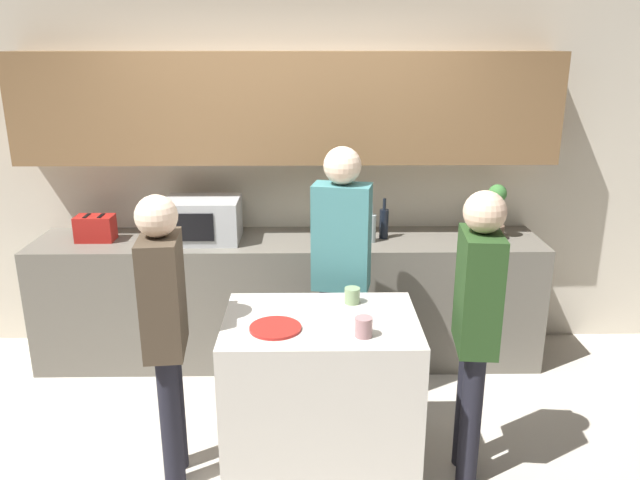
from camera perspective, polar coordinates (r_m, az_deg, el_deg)
ground_plane at (r=3.63m, az=-3.46°, el=-20.82°), size 14.00×14.00×0.00m
back_wall at (r=4.56m, az=-2.93°, el=8.54°), size 6.40×0.40×2.70m
back_counter at (r=4.60m, az=-2.84°, el=-5.38°), size 3.60×0.62×0.92m
kitchen_island at (r=3.46m, az=0.07°, el=-13.93°), size 1.01×0.70×0.89m
microwave at (r=4.45m, az=-10.69°, el=1.84°), size 0.52×0.39×0.30m
toaster at (r=4.66m, az=-19.85°, el=1.02°), size 0.26×0.16×0.18m
potted_plant at (r=4.56m, az=15.77°, el=2.49°), size 0.14×0.14×0.40m
bottle_0 at (r=4.35m, az=3.51°, el=0.96°), size 0.06×0.06×0.24m
bottle_1 at (r=4.36m, az=4.68°, el=1.15°), size 0.07×0.07×0.27m
bottle_2 at (r=4.45m, az=5.86°, el=1.55°), size 0.06×0.06×0.29m
plate_on_island at (r=3.15m, az=-4.11°, el=-8.03°), size 0.26×0.26×0.01m
cup_0 at (r=3.06m, az=4.01°, el=-7.94°), size 0.09×0.09×0.10m
cup_1 at (r=3.43m, az=2.96°, el=-5.09°), size 0.09×0.09×0.09m
person_left at (r=3.27m, az=14.09°, el=-6.76°), size 0.22×0.36×1.59m
person_center at (r=3.25m, az=-14.01°, el=-7.10°), size 0.22×0.36×1.57m
person_right at (r=3.78m, az=1.96°, el=-1.70°), size 0.37×0.26×1.69m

